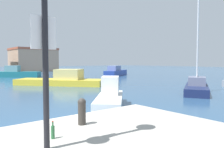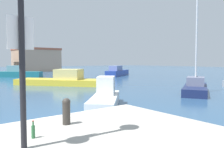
{
  "view_description": "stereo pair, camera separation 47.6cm",
  "coord_description": "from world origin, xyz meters",
  "views": [
    {
      "loc": [
        -3.34,
        -6.82,
        2.41
      ],
      "look_at": [
        11.92,
        11.94,
        1.05
      ],
      "focal_mm": 35.87,
      "sensor_mm": 36.0,
      "label": 1
    },
    {
      "loc": [
        -2.97,
        -7.12,
        2.41
      ],
      "look_at": [
        11.92,
        11.94,
        1.05
      ],
      "focal_mm": 35.87,
      "sensor_mm": 36.0,
      "label": 2
    }
  ],
  "objects": [
    {
      "name": "motorboat_blue_inner_mooring",
      "position": [
        20.71,
        21.77,
        0.64
      ],
      "size": [
        7.04,
        5.32,
        1.71
      ],
      "color": "#233D93",
      "rests_on": "water"
    },
    {
      "name": "motorboat_yellow_distant_north",
      "position": [
        7.06,
        13.98,
        0.52
      ],
      "size": [
        7.77,
        8.53,
        1.62
      ],
      "color": "gold",
      "rests_on": "water"
    },
    {
      "name": "motorboat_white_distant_east",
      "position": [
        3.97,
        2.34,
        0.5
      ],
      "size": [
        4.05,
        4.26,
        1.6
      ],
      "color": "white",
      "rests_on": "water"
    },
    {
      "name": "water",
      "position": [
        15.0,
        20.0,
        0.0
      ],
      "size": [
        160.0,
        160.0,
        0.0
      ],
      "primitive_type": "plane",
      "color": "#2D5175",
      "rests_on": "ground"
    },
    {
      "name": "mooring_bollard",
      "position": [
        -0.58,
        -2.29,
        1.25
      ],
      "size": [
        0.2,
        0.2,
        0.63
      ],
      "color": "#38332D",
      "rests_on": "pier_quay"
    },
    {
      "name": "sailboat_navy_far_right",
      "position": [
        12.57,
        2.37,
        0.51
      ],
      "size": [
        5.74,
        4.25,
        9.27
      ],
      "color": "#19234C",
      "rests_on": "water"
    },
    {
      "name": "harbor_office",
      "position": [
        16.61,
        48.93,
        2.85
      ],
      "size": [
        9.85,
        8.94,
        5.67
      ],
      "color": "tan",
      "rests_on": "ground"
    },
    {
      "name": "bottle",
      "position": [
        -1.53,
        -2.77,
        1.04
      ],
      "size": [
        0.07,
        0.07,
        0.35
      ],
      "color": "#2D6B3D",
      "rests_on": "pier_quay"
    },
    {
      "name": "motorboat_teal_near_pier",
      "position": [
        6.85,
        28.33,
        0.6
      ],
      "size": [
        5.82,
        5.36,
        1.79
      ],
      "color": "#1E707A",
      "rests_on": "water"
    }
  ]
}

